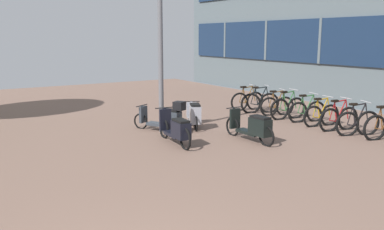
% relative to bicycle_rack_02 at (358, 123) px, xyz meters
% --- Properties ---
extents(bicycle_rack_02, '(1.28, 0.58, 0.99)m').
position_rel_bicycle_rack_02_xyz_m(bicycle_rack_02, '(0.00, 0.00, 0.00)').
color(bicycle_rack_02, black).
rests_on(bicycle_rack_02, ground).
extents(bicycle_rack_03, '(1.38, 0.48, 0.99)m').
position_rel_bicycle_rack_02_xyz_m(bicycle_rack_03, '(0.06, 0.67, 0.00)').
color(bicycle_rack_03, black).
rests_on(bicycle_rack_03, ground).
extents(bicycle_rack_04, '(1.31, 0.48, 0.95)m').
position_rel_bicycle_rack_02_xyz_m(bicycle_rack_04, '(0.10, 1.34, -0.01)').
color(bicycle_rack_04, black).
rests_on(bicycle_rack_04, ground).
extents(bicycle_rack_05, '(1.33, 0.50, 0.97)m').
position_rel_bicycle_rack_02_xyz_m(bicycle_rack_05, '(0.21, 2.02, -0.01)').
color(bicycle_rack_05, black).
rests_on(bicycle_rack_05, ground).
extents(bicycle_rack_06, '(1.40, 0.48, 1.02)m').
position_rel_bicycle_rack_02_xyz_m(bicycle_rack_06, '(0.04, 2.69, 0.01)').
color(bicycle_rack_06, black).
rests_on(bicycle_rack_06, ground).
extents(bicycle_rack_07, '(1.23, 0.53, 0.95)m').
position_rel_bicycle_rack_02_xyz_m(bicycle_rack_07, '(0.20, 3.36, -0.01)').
color(bicycle_rack_07, black).
rests_on(bicycle_rack_07, ground).
extents(bicycle_rack_08, '(1.36, 0.62, 1.03)m').
position_rel_bicycle_rack_02_xyz_m(bicycle_rack_08, '(0.02, 4.03, 0.01)').
color(bicycle_rack_08, black).
rests_on(bicycle_rack_08, ground).
extents(bicycle_rack_09, '(1.36, 0.48, 0.98)m').
position_rel_bicycle_rack_02_xyz_m(bicycle_rack_09, '(-0.01, 4.71, -0.00)').
color(bicycle_rack_09, black).
rests_on(bicycle_rack_09, ground).
extents(scooter_near, '(0.54, 1.89, 0.87)m').
position_rel_bicycle_rack_02_xyz_m(scooter_near, '(-4.73, 1.83, 0.05)').
color(scooter_near, black).
rests_on(scooter_near, ground).
extents(scooter_mid, '(0.52, 1.90, 0.83)m').
position_rel_bicycle_rack_02_xyz_m(scooter_mid, '(-2.90, 1.00, 0.05)').
color(scooter_mid, black).
rests_on(scooter_mid, ground).
extents(scooter_far, '(0.89, 1.53, 0.79)m').
position_rel_bicycle_rack_02_xyz_m(scooter_far, '(-3.31, 3.20, 0.05)').
color(scooter_far, black).
rests_on(scooter_far, ground).
extents(scooter_extra, '(1.04, 1.59, 0.94)m').
position_rel_bicycle_rack_02_xyz_m(scooter_extra, '(-4.27, 3.21, 0.07)').
color(scooter_extra, black).
rests_on(scooter_extra, ground).
extents(lamp_post, '(0.20, 0.52, 5.56)m').
position_rel_bicycle_rack_02_xyz_m(lamp_post, '(-4.37, 3.29, 2.75)').
color(lamp_post, slate).
rests_on(lamp_post, ground).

